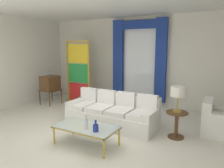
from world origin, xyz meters
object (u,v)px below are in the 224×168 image
object	(u,v)px
stained_glass_divider	(78,74)
coffee_table	(86,128)
couch_white_long	(113,113)
armchair_white	(219,123)
bottle_crystal_tall	(96,127)
peacock_figurine	(80,103)
bottle_blue_decanter	(86,123)
vintage_tv	(50,84)
round_side_table	(177,122)
table_lamp_brass	(178,93)

from	to	relation	value
stained_glass_divider	coffee_table	bearing A→B (deg)	-49.58
couch_white_long	armchair_white	distance (m)	2.52
bottle_crystal_tall	stained_glass_divider	bearing A→B (deg)	132.93
coffee_table	peacock_figurine	xyz separation A→B (m)	(-1.73, 2.02, -0.16)
bottle_blue_decanter	vintage_tv	bearing A→B (deg)	145.13
couch_white_long	bottle_crystal_tall	size ratio (longest dim) A/B	10.04
round_side_table	armchair_white	bearing A→B (deg)	38.63
round_side_table	peacock_figurine	bearing A→B (deg)	167.25
coffee_table	bottle_crystal_tall	bearing A→B (deg)	-23.97
coffee_table	round_side_table	world-z (taller)	round_side_table
vintage_tv	round_side_table	distance (m)	4.61
bottle_crystal_tall	table_lamp_brass	bearing A→B (deg)	50.09
peacock_figurine	round_side_table	size ratio (longest dim) A/B	1.01
vintage_tv	table_lamp_brass	bearing A→B (deg)	-9.43
couch_white_long	table_lamp_brass	size ratio (longest dim) A/B	4.12
couch_white_long	bottle_blue_decanter	bearing A→B (deg)	-82.51
bottle_blue_decanter	peacock_figurine	bearing A→B (deg)	130.32
bottle_blue_decanter	bottle_crystal_tall	bearing A→B (deg)	-6.98
couch_white_long	peacock_figurine	xyz separation A→B (m)	(-1.63, 0.70, -0.09)
round_side_table	coffee_table	bearing A→B (deg)	-140.02
bottle_blue_decanter	stained_glass_divider	bearing A→B (deg)	130.29
bottle_crystal_tall	vintage_tv	distance (m)	4.00
peacock_figurine	armchair_white	bearing A→B (deg)	-1.27
table_lamp_brass	bottle_crystal_tall	bearing A→B (deg)	-129.91
vintage_tv	round_side_table	bearing A→B (deg)	-9.43
coffee_table	peacock_figurine	world-z (taller)	peacock_figurine
couch_white_long	round_side_table	world-z (taller)	couch_white_long
armchair_white	bottle_crystal_tall	bearing A→B (deg)	-133.99
bottle_crystal_tall	peacock_figurine	world-z (taller)	bottle_crystal_tall
vintage_tv	table_lamp_brass	size ratio (longest dim) A/B	2.36
coffee_table	vintage_tv	bearing A→B (deg)	145.84
couch_white_long	coffee_table	distance (m)	1.33
bottle_blue_decanter	stained_glass_divider	xyz separation A→B (m)	(-2.21, 2.61, 0.53)
vintage_tv	peacock_figurine	bearing A→B (deg)	-0.71
armchair_white	round_side_table	world-z (taller)	armchair_white
bottle_blue_decanter	armchair_white	xyz separation A→B (m)	(2.25, 2.05, -0.24)
coffee_table	peacock_figurine	size ratio (longest dim) A/B	2.16
couch_white_long	vintage_tv	distance (m)	3.02
coffee_table	bottle_blue_decanter	bearing A→B (deg)	-52.54
coffee_table	bottle_crystal_tall	distance (m)	0.38
peacock_figurine	table_lamp_brass	world-z (taller)	table_lamp_brass
vintage_tv	bottle_blue_decanter	bearing A→B (deg)	-34.87
table_lamp_brass	couch_white_long	bearing A→B (deg)	178.78
bottle_blue_decanter	stained_glass_divider	size ratio (longest dim) A/B	0.13
bottle_blue_decanter	table_lamp_brass	size ratio (longest dim) A/B	0.51
bottle_blue_decanter	bottle_crystal_tall	xyz separation A→B (m)	(0.24, -0.03, -0.03)
table_lamp_brass	armchair_white	bearing A→B (deg)	38.63
vintage_tv	stained_glass_divider	xyz separation A→B (m)	(0.88, 0.45, 0.33)
coffee_table	stained_glass_divider	bearing A→B (deg)	130.42
bottle_blue_decanter	coffee_table	bearing A→B (deg)	127.46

